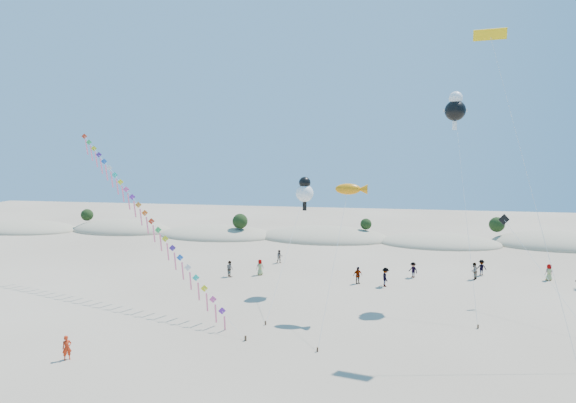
{
  "coord_description": "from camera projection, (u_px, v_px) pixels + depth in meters",
  "views": [
    {
      "loc": [
        6.43,
        -23.23,
        13.47
      ],
      "look_at": [
        0.07,
        14.0,
        9.01
      ],
      "focal_mm": 30.0,
      "sensor_mm": 36.0,
      "label": 1
    }
  ],
  "objects": [
    {
      "name": "parafoil_kite",
      "position": [
        492.0,
        41.0,
        32.64
      ],
      "size": [
        5.75,
        6.6,
        21.34
      ],
      "color": "#3F2D1E",
      "rests_on": "ground"
    },
    {
      "name": "cartoon_kite_low",
      "position": [
        305.0,
        191.0,
        44.03
      ],
      "size": [
        2.51,
        10.29,
        10.58
      ],
      "color": "#3F2D1E",
      "rests_on": "ground"
    },
    {
      "name": "beachgoers",
      "position": [
        412.0,
        271.0,
        48.28
      ],
      "size": [
        35.02,
        8.3,
        1.83
      ],
      "color": "slate",
      "rests_on": "ground"
    },
    {
      "name": "ground",
      "position": [
        242.0,
        401.0,
        25.39
      ],
      "size": [
        160.0,
        160.0,
        0.0
      ],
      "primitive_type": "plane",
      "color": "gray",
      "rests_on": "ground"
    },
    {
      "name": "dark_kite",
      "position": [
        524.0,
        246.0,
        38.82
      ],
      "size": [
        4.61,
        8.68,
        7.65
      ],
      "color": "#3F2D1E",
      "rests_on": "ground"
    },
    {
      "name": "cartoon_kite_high",
      "position": [
        455.0,
        108.0,
        41.56
      ],
      "size": [
        2.0,
        9.02,
        18.06
      ],
      "color": "#3F2D1E",
      "rests_on": "ground"
    },
    {
      "name": "fish_kite",
      "position": [
        351.0,
        190.0,
        37.86
      ],
      "size": [
        3.06,
        8.53,
        10.45
      ],
      "color": "#3F2D1E",
      "rests_on": "ground"
    },
    {
      "name": "kite_train",
      "position": [
        143.0,
        211.0,
        41.91
      ],
      "size": [
        21.19,
        14.68,
        15.29
      ],
      "color": "#3F2D1E",
      "rests_on": "ground"
    },
    {
      "name": "dune_ridge",
      "position": [
        331.0,
        238.0,
        69.39
      ],
      "size": [
        145.3,
        11.49,
        5.57
      ],
      "color": "tan",
      "rests_on": "ground"
    },
    {
      "name": "flyer_foreground",
      "position": [
        67.0,
        348.0,
        30.24
      ],
      "size": [
        0.66,
        0.66,
        1.55
      ],
      "primitive_type": "imported",
      "rotation": [
        0.0,
        0.0,
        0.79
      ],
      "color": "#B8280E",
      "rests_on": "ground"
    }
  ]
}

